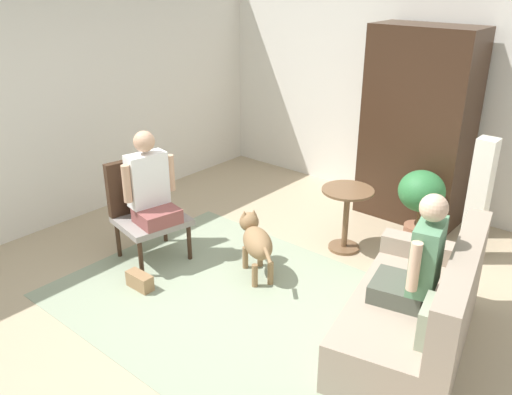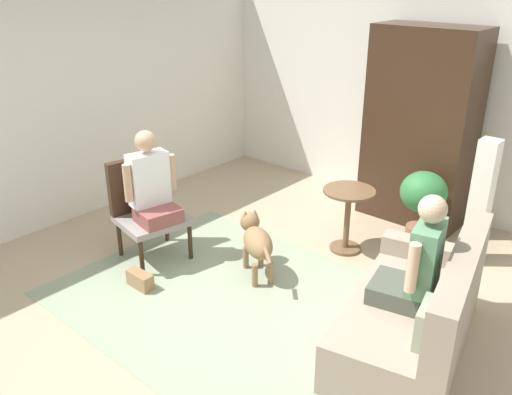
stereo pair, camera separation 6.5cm
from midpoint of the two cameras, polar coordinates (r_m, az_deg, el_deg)
name	(u,v)px [view 1 (the left image)]	position (r m, az deg, el deg)	size (l,w,h in m)	color
ground_plane	(252,295)	(4.88, -0.79, -10.30)	(6.70, 6.70, 0.00)	tan
back_wall	(411,95)	(6.62, 15.86, 10.48)	(5.86, 0.12, 2.65)	silver
left_wall	(90,99)	(6.48, -17.56, 10.00)	(0.12, 6.18, 2.65)	silver
area_rug	(238,302)	(4.78, -2.32, -11.01)	(3.07, 2.34, 0.01)	gray
couch	(419,313)	(4.29, 16.50, -11.69)	(1.16, 1.74, 0.90)	gray
armchair	(144,203)	(5.40, -12.15, -0.56)	(0.70, 0.73, 0.99)	#382316
person_on_couch	(418,261)	(4.05, 16.45, -6.53)	(0.53, 0.53, 0.88)	#4C4F43
person_on_armchair	(150,185)	(5.18, -11.59, 1.31)	(0.47, 0.53, 0.87)	brown
round_end_table	(346,211)	(5.48, 9.26, -1.43)	(0.52, 0.52, 0.67)	brown
dog	(256,241)	(5.01, -0.36, -4.60)	(0.70, 0.51, 0.55)	olive
potted_plant	(421,197)	(5.74, 16.83, 0.05)	(0.47, 0.47, 0.81)	#996047
column_lamp	(478,202)	(5.56, 22.24, -0.44)	(0.20, 0.20, 1.26)	#4C4742
armoire_cabinet	(417,127)	(6.20, 16.52, 7.22)	(1.14, 0.56, 2.16)	#382316
handbag	(140,281)	(5.04, -12.63, -8.67)	(0.27, 0.11, 0.15)	#99724C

